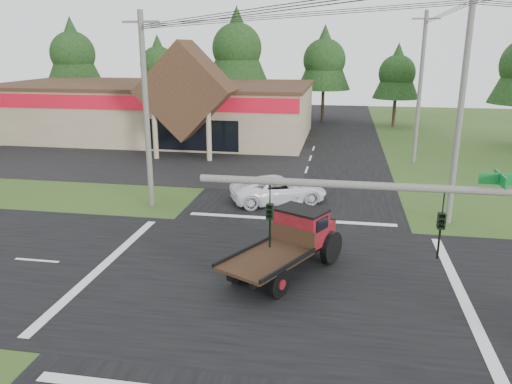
# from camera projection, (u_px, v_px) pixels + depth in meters

# --- Properties ---
(ground) EXTENTS (120.00, 120.00, 0.00)m
(ground) POSITION_uv_depth(u_px,v_px,m) (271.00, 279.00, 19.38)
(ground) COLOR #2B4A1A
(ground) RESTS_ON ground
(road_ns) EXTENTS (12.00, 120.00, 0.02)m
(road_ns) POSITION_uv_depth(u_px,v_px,m) (271.00, 279.00, 19.38)
(road_ns) COLOR black
(road_ns) RESTS_ON ground
(road_ew) EXTENTS (120.00, 12.00, 0.02)m
(road_ew) POSITION_uv_depth(u_px,v_px,m) (271.00, 279.00, 19.38)
(road_ew) COLOR black
(road_ew) RESTS_ON ground
(parking_apron) EXTENTS (28.00, 14.00, 0.02)m
(parking_apron) POSITION_uv_depth(u_px,v_px,m) (131.00, 160.00, 39.65)
(parking_apron) COLOR black
(parking_apron) RESTS_ON ground
(cvs_building) EXTENTS (30.40, 18.20, 9.19)m
(cvs_building) POSITION_uv_depth(u_px,v_px,m) (157.00, 108.00, 49.14)
(cvs_building) COLOR gray
(cvs_building) RESTS_ON ground
(traffic_signal_mast) EXTENTS (8.12, 0.24, 7.00)m
(traffic_signal_mast) POSITION_uv_depth(u_px,v_px,m) (505.00, 267.00, 10.09)
(traffic_signal_mast) COLOR #595651
(traffic_signal_mast) RESTS_ON ground
(utility_pole_nw) EXTENTS (2.00, 0.30, 10.50)m
(utility_pole_nw) POSITION_uv_depth(u_px,v_px,m) (146.00, 110.00, 26.74)
(utility_pole_nw) COLOR #595651
(utility_pole_nw) RESTS_ON ground
(utility_pole_ne) EXTENTS (2.00, 0.30, 11.50)m
(utility_pole_ne) POSITION_uv_depth(u_px,v_px,m) (461.00, 107.00, 23.96)
(utility_pole_ne) COLOR #595651
(utility_pole_ne) RESTS_ON ground
(utility_pole_n) EXTENTS (2.00, 0.30, 11.20)m
(utility_pole_n) POSITION_uv_depth(u_px,v_px,m) (420.00, 87.00, 37.24)
(utility_pole_n) COLOR #595651
(utility_pole_n) RESTS_ON ground
(tree_row_a) EXTENTS (6.72, 6.72, 12.12)m
(tree_row_a) POSITION_uv_depth(u_px,v_px,m) (73.00, 52.00, 59.87)
(tree_row_a) COLOR #332316
(tree_row_a) RESTS_ON ground
(tree_row_b) EXTENTS (5.60, 5.60, 10.10)m
(tree_row_b) POSITION_uv_depth(u_px,v_px,m) (158.00, 63.00, 60.49)
(tree_row_b) COLOR #332316
(tree_row_b) RESTS_ON ground
(tree_row_c) EXTENTS (7.28, 7.28, 13.13)m
(tree_row_c) POSITION_uv_depth(u_px,v_px,m) (237.00, 46.00, 57.32)
(tree_row_c) COLOR #332316
(tree_row_c) RESTS_ON ground
(tree_row_d) EXTENTS (6.16, 6.16, 11.11)m
(tree_row_d) POSITION_uv_depth(u_px,v_px,m) (324.00, 58.00, 57.00)
(tree_row_d) COLOR #332316
(tree_row_d) RESTS_ON ground
(tree_row_e) EXTENTS (5.04, 5.04, 9.09)m
(tree_row_e) POSITION_uv_depth(u_px,v_px,m) (397.00, 71.00, 54.16)
(tree_row_e) COLOR #332316
(tree_row_e) RESTS_ON ground
(antique_flatbed_truck) EXTENTS (4.73, 6.23, 2.45)m
(antique_flatbed_truck) POSITION_uv_depth(u_px,v_px,m) (284.00, 245.00, 19.52)
(antique_flatbed_truck) COLOR #530B0B
(antique_flatbed_truck) RESTS_ON ground
(white_pickup) EXTENTS (6.09, 4.59, 1.54)m
(white_pickup) POSITION_uv_depth(u_px,v_px,m) (279.00, 189.00, 28.73)
(white_pickup) COLOR white
(white_pickup) RESTS_ON ground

